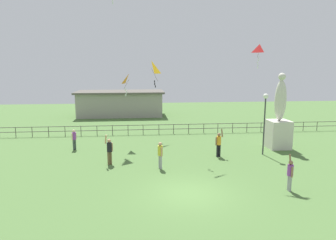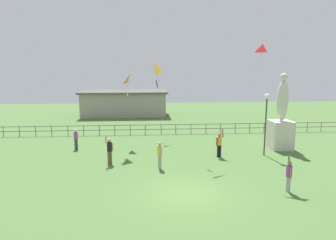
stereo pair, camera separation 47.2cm
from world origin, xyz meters
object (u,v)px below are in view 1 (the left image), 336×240
statue_monument (279,124)px  lamppost (265,111)px  person_4 (109,150)px  kite_0 (259,50)px  kite_3 (151,69)px  person_3 (74,138)px  person_2 (290,173)px  person_0 (219,143)px  person_1 (160,153)px  kite_4 (129,80)px

statue_monument → lamppost: statue_monument is taller
person_4 → kite_0: 17.55m
person_4 → kite_3: 10.04m
lamppost → kite_3: 10.73m
kite_0 → person_4: bearing=-146.4°
lamppost → kite_0: bearing=72.2°
person_3 → kite_0: bearing=16.6°
person_2 → person_3: (-12.70, 9.28, -0.05)m
person_4 → kite_3: bearing=68.4°
statue_monument → lamppost: 2.88m
person_2 → person_4: bearing=151.3°
statue_monument → lamppost: (-1.93, -1.67, 1.34)m
person_0 → kite_0: 12.01m
kite_3 → person_3: bearing=-147.2°
person_1 → kite_3: (-0.09, 9.14, 5.20)m
person_2 → kite_4: kite_4 is taller
person_4 → kite_4: 6.98m
kite_4 → person_1: bearing=-72.6°
person_2 → person_3: person_2 is taller
person_1 → kite_3: bearing=90.5°
statue_monument → kite_4: (-11.70, 2.46, 3.37)m
person_1 → person_2: 7.63m
lamppost → person_3: size_ratio=2.82×
person_1 → person_4: person_4 is taller
lamppost → person_1: bearing=-162.7°
person_3 → kite_4: (4.26, 1.40, 4.37)m
kite_4 → person_4: bearing=-102.6°
person_0 → person_4: person_0 is taller
lamppost → person_4: bearing=-173.4°
person_3 → person_1: bearing=-39.1°
statue_monument → kite_4: statue_monument is taller
kite_3 → kite_4: 3.39m
person_0 → person_3: bearing=164.4°
statue_monument → person_0: bearing=-160.3°
statue_monument → kite_3: size_ratio=2.57×
person_0 → kite_3: 9.74m
person_1 → kite_0: 15.91m
lamppost → person_3: (-14.04, 2.73, -2.34)m
kite_4 → person_2: bearing=-51.7°
person_0 → person_3: 11.05m
lamppost → person_3: lamppost is taller
statue_monument → person_4: 13.27m
statue_monument → person_4: statue_monument is taller
kite_3 → lamppost: bearing=-40.8°
person_3 → person_4: size_ratio=0.78×
person_4 → kite_4: (1.20, 5.39, 4.27)m
lamppost → person_0: size_ratio=2.20×
statue_monument → kite_0: size_ratio=2.66×
kite_0 → person_2: bearing=-104.9°
person_0 → person_1: size_ratio=1.19×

